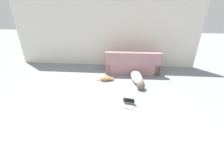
{
  "coord_description": "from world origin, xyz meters",
  "views": [
    {
      "loc": [
        0.75,
        -2.34,
        3.09
      ],
      "look_at": [
        0.42,
        1.92,
        0.54
      ],
      "focal_mm": 28.0,
      "sensor_mm": 36.0,
      "label": 1
    }
  ],
  "objects": [
    {
      "name": "cat",
      "position": [
        0.13,
        3.06,
        0.08
      ],
      "size": [
        0.6,
        0.25,
        0.16
      ],
      "rotation": [
        0.0,
        0.0,
        0.13
      ],
      "color": "#BC7A47",
      "rests_on": "ground_plane"
    },
    {
      "name": "couch",
      "position": [
        1.06,
        3.86,
        0.28
      ],
      "size": [
        2.03,
        0.82,
        0.88
      ],
      "rotation": [
        0.0,
        0.0,
        3.16
      ],
      "color": "#A3757A",
      "rests_on": "ground_plane"
    },
    {
      "name": "wall_back",
      "position": [
        0.0,
        4.42,
        1.26
      ],
      "size": [
        7.12,
        0.06,
        2.52
      ],
      "color": "silver",
      "rests_on": "ground_plane"
    },
    {
      "name": "laptop_open",
      "position": [
        0.91,
        1.69,
        0.07
      ],
      "size": [
        0.38,
        0.36,
        0.22
      ],
      "rotation": [
        0.0,
        0.0,
        -0.19
      ],
      "color": "gray",
      "rests_on": "ground_plane"
    },
    {
      "name": "ground_plane",
      "position": [
        0.0,
        0.0,
        0.0
      ],
      "size": [
        20.0,
        20.0,
        0.0
      ],
      "primitive_type": "plane",
      "color": "gray"
    },
    {
      "name": "dog",
      "position": [
        1.22,
        3.05,
        0.14
      ],
      "size": [
        0.56,
        1.49,
        0.29
      ],
      "rotation": [
        0.0,
        0.0,
        4.9
      ],
      "color": "beige",
      "rests_on": "ground_plane"
    }
  ]
}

